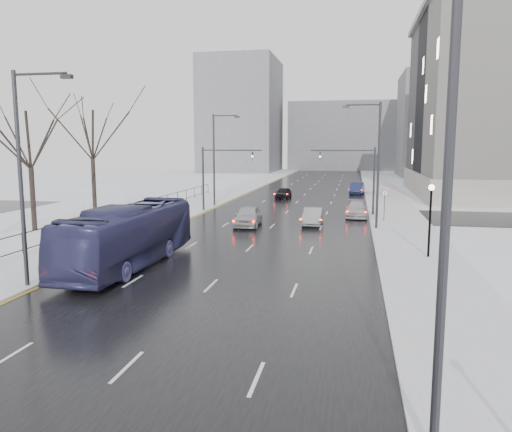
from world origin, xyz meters
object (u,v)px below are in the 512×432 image
Objects in this scene: no_uturn_sign at (385,196)px; mast_signal_right at (363,173)px; tree_park_d at (35,232)px; bus at (129,236)px; streetlight_l_far at (216,155)px; streetlight_r_near at (434,200)px; sedan_right_near at (313,217)px; sedan_right_distant at (357,188)px; streetlight_l_near at (24,169)px; sedan_center_far at (283,193)px; mast_signal_left at (213,171)px; lamppost_r_mid at (430,210)px; sedan_center_near at (248,216)px; tree_park_e at (95,214)px; sedan_right_far at (357,209)px; streetlight_r_mid at (376,159)px.

mast_signal_right is at bearing 115.11° from no_uturn_sign.
tree_park_d is 15.32m from bus.
mast_signal_right is (15.49, -4.00, -1.51)m from streetlight_l_far.
sedan_right_near is at bearing 98.93° from streetlight_r_near.
streetlight_l_near is at bearing -101.17° from sedan_right_distant.
tree_park_d is at bearing -160.55° from sedan_right_near.
sedan_right_distant reaches higher than sedan_center_far.
mast_signal_left is 0.53× the size of bus.
sedan_center_far is at bearing 85.34° from bus.
no_uturn_sign is (-1.80, 14.00, -0.64)m from lamppost_r_mid.
lamppost_r_mid reaches higher than sedan_center_far.
sedan_center_near is at bearing 143.27° from lamppost_r_mid.
sedan_right_far is (25.07, 2.80, 0.77)m from tree_park_e.
sedan_center_near is at bearing -63.29° from streetlight_l_far.
sedan_right_near is 28.42m from sedan_right_distant.
tree_park_d is 17.90m from streetlight_l_near.
mast_signal_right is at bearing 101.54° from lamppost_r_mid.
tree_park_d is 4.63× the size of no_uturn_sign.
mast_signal_left reaches higher than lamppost_r_mid.
streetlight_l_far reaches higher than mast_signal_left.
streetlight_r_mid reaches higher than mast_signal_left.
streetlight_l_near is at bearing -110.49° from sedan_center_near.
streetlight_l_near is 31.12m from sedan_right_far.
sedan_right_near is (11.42, 21.25, -4.86)m from streetlight_l_near.
mast_signal_right reaches higher than tree_park_d.
tree_park_d is at bearing -118.15° from streetlight_l_far.
sedan_right_distant is (14.27, 21.43, -3.29)m from mast_signal_left.
streetlight_r_mid and streetlight_l_near have the same top height.
sedan_right_distant is at bearing 73.01° from streetlight_l_near.
sedan_center_near reaches higher than sedan_right_distant.
lamppost_r_mid is 1.04× the size of sedan_center_far.
no_uturn_sign is at bearing 54.11° from streetlight_l_near.
sedan_center_far is (5.20, 13.54, -3.37)m from mast_signal_left.
streetlight_l_near is 2.43× the size of sedan_center_far.
lamppost_r_mid is 0.90× the size of sedan_right_distant.
sedan_right_distant is at bearing 95.88° from lamppost_r_mid.
tree_park_e reaches higher than mast_signal_left.
lamppost_r_mid is at bearing -25.62° from tree_park_e.
sedan_center_far is (-10.29, 51.54, -4.88)m from streetlight_r_near.
streetlight_l_far is 16.07m from mast_signal_right.
lamppost_r_mid is 17.44m from sedan_right_far.
sedan_center_far is at bearing -133.13° from sedan_right_distant.
tree_park_d reaches higher than sedan_right_near.
streetlight_l_near reaches higher than tree_park_e.
tree_park_e is 26.61m from streetlight_l_near.
sedan_center_near is (5.36, -8.32, -3.22)m from mast_signal_left.
no_uturn_sign is 25.57m from sedan_right_distant.
sedan_right_distant is at bearing 45.33° from tree_park_e.
tree_park_d reaches higher than sedan_right_far.
tree_park_d is at bearing 172.09° from lamppost_r_mid.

